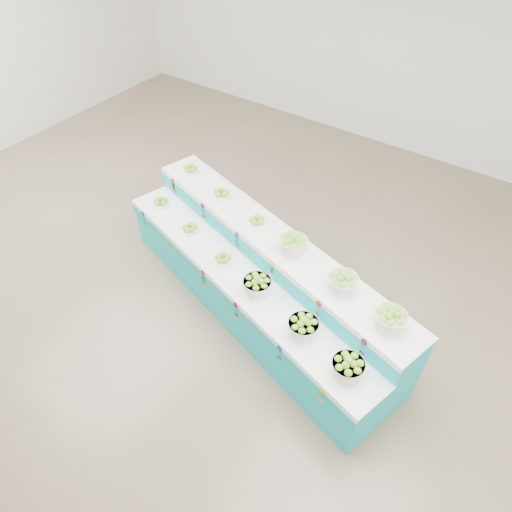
# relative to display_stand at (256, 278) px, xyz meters

# --- Properties ---
(ground) EXTENTS (10.00, 10.00, 0.00)m
(ground) POSITION_rel_display_stand_xyz_m (-0.91, -0.39, -0.51)
(ground) COLOR brown
(ground) RESTS_ON ground
(back_wall) EXTENTS (10.00, 0.00, 10.00)m
(back_wall) POSITION_rel_display_stand_xyz_m (-0.91, 4.61, 1.49)
(back_wall) COLOR silver
(back_wall) RESTS_ON ground
(display_stand) EXTENTS (4.15, 2.11, 1.02)m
(display_stand) POSITION_rel_display_stand_xyz_m (0.00, 0.00, 0.00)
(display_stand) COLOR #16B4B8
(display_stand) RESTS_ON ground
(plate_lower_left) EXTENTS (0.29, 0.29, 0.10)m
(plate_lower_left) POSITION_rel_display_stand_xyz_m (-1.68, 0.23, 0.26)
(plate_lower_left) COLOR white
(plate_lower_left) RESTS_ON display_stand
(plate_lower_mid) EXTENTS (0.29, 0.29, 0.10)m
(plate_lower_mid) POSITION_rel_display_stand_xyz_m (-1.01, 0.03, 0.26)
(plate_lower_mid) COLOR white
(plate_lower_mid) RESTS_ON display_stand
(plate_lower_right) EXTENTS (0.29, 0.29, 0.10)m
(plate_lower_right) POSITION_rel_display_stand_xyz_m (-0.35, -0.16, 0.26)
(plate_lower_right) COLOR white
(plate_lower_right) RESTS_ON display_stand
(basket_lower_left) EXTENTS (0.38, 0.38, 0.22)m
(basket_lower_left) POSITION_rel_display_stand_xyz_m (0.24, -0.33, 0.32)
(basket_lower_left) COLOR silver
(basket_lower_left) RESTS_ON display_stand
(basket_lower_mid) EXTENTS (0.38, 0.38, 0.22)m
(basket_lower_mid) POSITION_rel_display_stand_xyz_m (0.93, -0.53, 0.32)
(basket_lower_mid) COLOR silver
(basket_lower_mid) RESTS_ON display_stand
(basket_lower_right) EXTENTS (0.38, 0.38, 0.22)m
(basket_lower_right) POSITION_rel_display_stand_xyz_m (1.49, -0.69, 0.32)
(basket_lower_right) COLOR silver
(basket_lower_right) RESTS_ON display_stand
(plate_upper_left) EXTENTS (0.29, 0.29, 0.10)m
(plate_upper_left) POSITION_rel_display_stand_xyz_m (-1.54, 0.70, 0.56)
(plate_upper_left) COLOR white
(plate_upper_left) RESTS_ON display_stand
(plate_upper_mid) EXTENTS (0.29, 0.29, 0.10)m
(plate_upper_mid) POSITION_rel_display_stand_xyz_m (-0.87, 0.51, 0.56)
(plate_upper_mid) COLOR white
(plate_upper_mid) RESTS_ON display_stand
(plate_upper_right) EXTENTS (0.29, 0.29, 0.10)m
(plate_upper_right) POSITION_rel_display_stand_xyz_m (-0.21, 0.32, 0.56)
(plate_upper_right) COLOR white
(plate_upper_right) RESTS_ON display_stand
(basket_upper_left) EXTENTS (0.38, 0.38, 0.22)m
(basket_upper_left) POSITION_rel_display_stand_xyz_m (0.38, 0.15, 0.62)
(basket_upper_left) COLOR silver
(basket_upper_left) RESTS_ON display_stand
(basket_upper_mid) EXTENTS (0.38, 0.38, 0.22)m
(basket_upper_mid) POSITION_rel_display_stand_xyz_m (1.07, -0.05, 0.62)
(basket_upper_mid) COLOR silver
(basket_upper_mid) RESTS_ON display_stand
(basket_upper_right) EXTENTS (0.38, 0.38, 0.22)m
(basket_upper_right) POSITION_rel_display_stand_xyz_m (1.63, -0.21, 0.62)
(basket_upper_right) COLOR silver
(basket_upper_right) RESTS_ON display_stand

